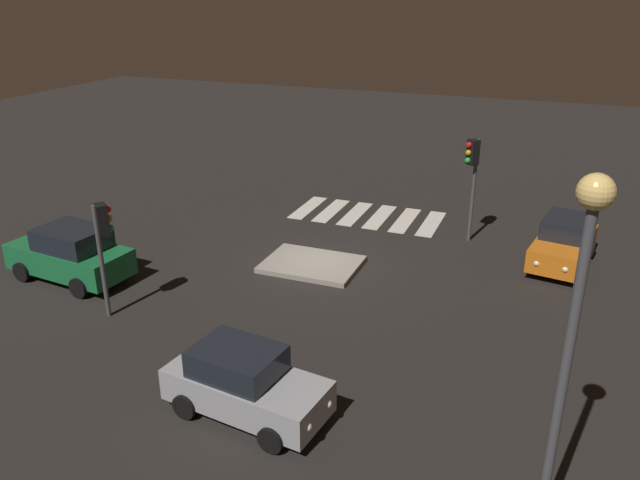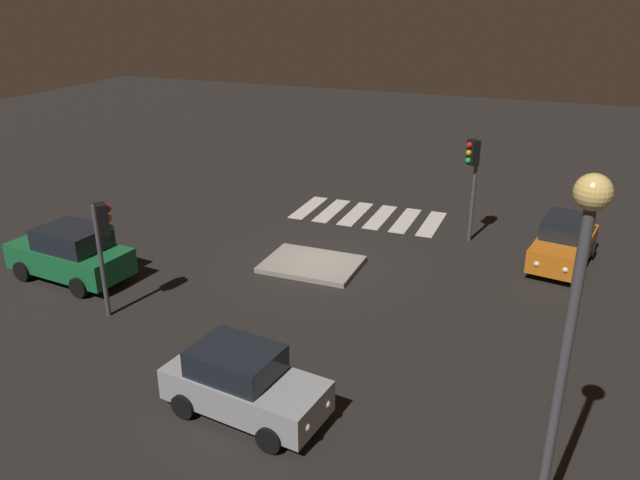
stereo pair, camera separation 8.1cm
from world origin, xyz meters
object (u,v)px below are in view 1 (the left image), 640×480
at_px(traffic_island, 312,264).
at_px(car_silver, 245,383).
at_px(car_green, 70,254).
at_px(traffic_light_south, 472,165).
at_px(traffic_light_north, 103,232).
at_px(street_lamp, 576,308).
at_px(car_orange, 564,242).

distance_m(traffic_island, car_silver, 8.61).
relative_size(car_green, traffic_light_south, 1.11).
xyz_separation_m(traffic_light_south, traffic_light_north, (9.18, 10.16, -0.39)).
relative_size(traffic_light_south, street_lamp, 0.59).
bearing_deg(traffic_light_north, car_green, 100.34).
distance_m(car_silver, traffic_light_north, 6.99).
bearing_deg(car_green, traffic_light_north, 157.66).
height_order(traffic_island, car_green, car_green).
relative_size(traffic_island, car_green, 0.75).
bearing_deg(traffic_island, street_lamp, 130.98).
bearing_deg(car_silver, street_lamp, -3.97).
height_order(traffic_light_south, street_lamp, street_lamp).
bearing_deg(traffic_light_north, traffic_island, 0.39).
distance_m(traffic_island, traffic_light_south, 7.29).
distance_m(car_green, car_silver, 10.10).
distance_m(car_silver, traffic_light_south, 13.52).
bearing_deg(car_silver, traffic_light_south, 84.09).
relative_size(car_green, car_orange, 1.08).
bearing_deg(street_lamp, traffic_light_south, -75.63).
xyz_separation_m(traffic_island, car_orange, (-8.45, -3.59, 0.77)).
bearing_deg(car_green, street_lamp, 165.79).
xyz_separation_m(traffic_island, traffic_light_south, (-4.80, -4.57, 3.04)).
bearing_deg(traffic_light_north, traffic_light_south, -3.67).
relative_size(car_green, street_lamp, 0.65).
distance_m(car_orange, street_lamp, 13.93).
xyz_separation_m(traffic_island, car_silver, (-1.74, 8.40, 0.75)).
height_order(car_green, traffic_light_north, traffic_light_north).
distance_m(traffic_island, car_green, 8.42).
xyz_separation_m(car_green, traffic_light_north, (-2.97, 1.59, 1.80)).
height_order(traffic_island, car_orange, car_orange).
xyz_separation_m(traffic_light_south, street_lamp, (-3.67, 14.32, 1.72)).
bearing_deg(car_orange, car_green, -54.79).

